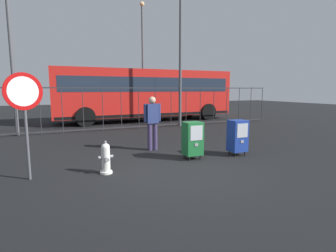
{
  "coord_description": "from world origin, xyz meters",
  "views": [
    {
      "loc": [
        -2.59,
        -5.27,
        1.9
      ],
      "look_at": [
        0.3,
        1.2,
        0.9
      ],
      "focal_mm": 28.15,
      "sensor_mm": 36.0,
      "label": 1
    }
  ],
  "objects": [
    {
      "name": "bus_near",
      "position": [
        2.67,
        9.85,
        1.71
      ],
      "size": [
        10.51,
        2.8,
        3.0
      ],
      "rotation": [
        0.0,
        0.0,
        0.0
      ],
      "color": "red",
      "rests_on": "ground_plane"
    },
    {
      "name": "stop_sign",
      "position": [
        -3.08,
        0.81,
        1.6
      ],
      "size": [
        0.71,
        0.31,
        2.23
      ],
      "color": "#4C4F54",
      "rests_on": "ground_plane"
    },
    {
      "name": "street_light_near_right",
      "position": [
        3.54,
        12.84,
        4.5
      ],
      "size": [
        0.32,
        0.32,
        7.85
      ],
      "color": "#4C4F54",
      "rests_on": "ground_plane"
    },
    {
      "name": "newspaper_box_secondary",
      "position": [
        2.26,
        0.7,
        0.57
      ],
      "size": [
        0.48,
        0.42,
        1.02
      ],
      "color": "black",
      "rests_on": "ground_plane"
    },
    {
      "name": "newspaper_box_primary",
      "position": [
        0.88,
        0.86,
        0.57
      ],
      "size": [
        0.48,
        0.42,
        1.02
      ],
      "color": "black",
      "rests_on": "ground_plane"
    },
    {
      "name": "fire_hydrant",
      "position": [
        -1.52,
        0.57,
        0.35
      ],
      "size": [
        0.33,
        0.31,
        0.75
      ],
      "color": "silver",
      "rests_on": "ground_plane"
    },
    {
      "name": "bus_far",
      "position": [
        6.31,
        14.52,
        1.71
      ],
      "size": [
        10.6,
        3.15,
        3.0
      ],
      "rotation": [
        0.0,
        0.0,
        0.04
      ],
      "color": "beige",
      "rests_on": "ground_plane"
    },
    {
      "name": "fence_barrier",
      "position": [
        0.0,
        6.85,
        1.02
      ],
      "size": [
        18.03,
        0.04,
        2.0
      ],
      "color": "#2D2D33",
      "rests_on": "ground_plane"
    },
    {
      "name": "street_light_near_left",
      "position": [
        -3.89,
        7.03,
        3.69
      ],
      "size": [
        0.32,
        0.32,
        6.29
      ],
      "color": "#4C4F54",
      "rests_on": "ground_plane"
    },
    {
      "name": "street_light_far_left",
      "position": [
        3.49,
        6.82,
        4.29
      ],
      "size": [
        0.32,
        0.32,
        7.45
      ],
      "color": "#4C4F54",
      "rests_on": "ground_plane"
    },
    {
      "name": "pedestrian",
      "position": [
        0.26,
        2.3,
        0.95
      ],
      "size": [
        0.55,
        0.22,
        1.67
      ],
      "color": "#382D51",
      "rests_on": "ground_plane"
    },
    {
      "name": "ground_plane",
      "position": [
        0.0,
        0.0,
        0.0
      ],
      "size": [
        60.0,
        60.0,
        0.0
      ],
      "primitive_type": "plane",
      "color": "black"
    }
  ]
}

